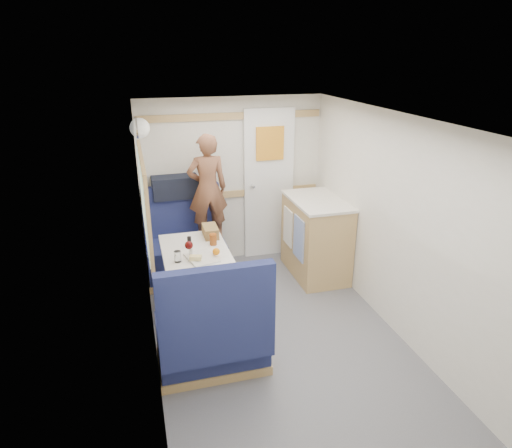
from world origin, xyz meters
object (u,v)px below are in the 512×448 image
object	(u,v)px
tray	(202,258)
cheese_block	(196,258)
person	(207,189)
bread_loaf	(210,231)
tumbler_left	(178,256)
galley_counter	(316,237)
dinette_table	(196,264)
salt_grinder	(191,251)
orange_fruit	(216,252)
dome_light	(140,128)
bench_far	(186,253)
wine_glass	(189,246)
beer_glass	(213,239)
bench_near	(213,339)
pepper_grinder	(189,242)
duffel_bag	(175,187)

from	to	relation	value
tray	cheese_block	distance (m)	0.08
person	bread_loaf	size ratio (longest dim) A/B	4.75
bread_loaf	tumbler_left	bearing A→B (deg)	-127.20
galley_counter	tray	size ratio (longest dim) A/B	2.92
dinette_table	cheese_block	xyz separation A→B (m)	(-0.03, -0.25, 0.19)
tray	salt_grinder	xyz separation A→B (m)	(-0.09, 0.08, 0.04)
orange_fruit	bread_loaf	distance (m)	0.50
dome_light	tumbler_left	xyz separation A→B (m)	(0.20, -1.07, -0.98)
dinette_table	bench_far	size ratio (longest dim) A/B	0.88
dome_light	wine_glass	world-z (taller)	dome_light
dome_light	orange_fruit	bearing A→B (deg)	-62.29
wine_glass	cheese_block	bearing A→B (deg)	-60.45
dome_light	tray	xyz separation A→B (m)	(0.42, -1.06, -1.02)
bench_far	dome_light	bearing A→B (deg)	-177.88
bench_far	beer_glass	size ratio (longest dim) A/B	9.48
dinette_table	tumbler_left	distance (m)	0.35
bench_far	wine_glass	world-z (taller)	bench_far
bench_near	salt_grinder	world-z (taller)	bench_near
dinette_table	beer_glass	bearing A→B (deg)	20.95
galley_counter	pepper_grinder	size ratio (longest dim) A/B	8.97
cheese_block	beer_glass	bearing A→B (deg)	55.96
bench_near	duffel_bag	xyz separation A→B (m)	(-0.05, 1.98, 0.72)
bench_far	beer_glass	xyz separation A→B (m)	(0.19, -0.79, 0.48)
person	pepper_grinder	world-z (taller)	person
bench_far	tray	bearing A→B (deg)	-88.50
wine_glass	salt_grinder	xyz separation A→B (m)	(0.02, 0.04, -0.07)
bench_far	person	distance (m)	0.81
cheese_block	duffel_bag	bearing A→B (deg)	90.79
galley_counter	person	size ratio (longest dim) A/B	0.76
galley_counter	tumbler_left	bearing A→B (deg)	-155.17
salt_grinder	bench_near	bearing A→B (deg)	-85.53
bench_far	galley_counter	distance (m)	1.51
wine_glass	beer_glass	bearing A→B (deg)	42.89
tumbler_left	galley_counter	bearing A→B (deg)	24.83
duffel_bag	beer_glass	distance (m)	1.10
duffel_bag	pepper_grinder	size ratio (longest dim) A/B	5.05
bench_near	duffel_bag	bearing A→B (deg)	91.47
duffel_bag	dinette_table	bearing A→B (deg)	-89.10
orange_fruit	wine_glass	world-z (taller)	wine_glass
bench_near	bread_loaf	bearing A→B (deg)	80.22
orange_fruit	pepper_grinder	world-z (taller)	pepper_grinder
dinette_table	salt_grinder	bearing A→B (deg)	-113.91
cheese_block	wine_glass	world-z (taller)	wine_glass
duffel_bag	cheese_block	xyz separation A→B (m)	(0.02, -1.37, -0.27)
cheese_block	salt_grinder	distance (m)	0.13
bench_near	person	bearing A→B (deg)	80.81
tray	salt_grinder	size ratio (longest dim) A/B	3.26
bench_near	tumbler_left	bearing A→B (deg)	106.03
person	salt_grinder	bearing A→B (deg)	69.76
person	wine_glass	distance (m)	1.10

